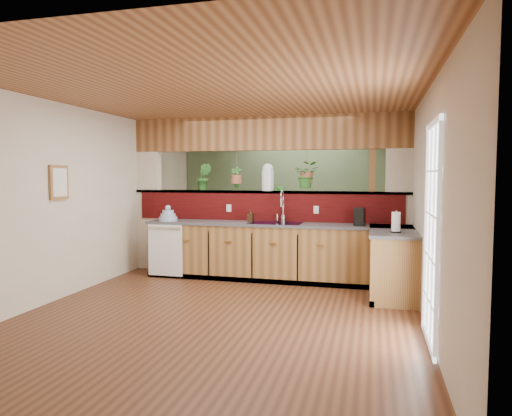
% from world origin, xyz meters
% --- Properties ---
extents(ground, '(4.60, 7.00, 0.01)m').
position_xyz_m(ground, '(0.00, 0.00, 0.00)').
color(ground, '#4E2B18').
rests_on(ground, ground).
extents(ceiling, '(4.60, 7.00, 0.01)m').
position_xyz_m(ceiling, '(0.00, 0.00, 2.60)').
color(ceiling, brown).
rests_on(ceiling, ground).
extents(wall_back, '(4.60, 0.02, 2.60)m').
position_xyz_m(wall_back, '(0.00, 3.50, 1.30)').
color(wall_back, beige).
rests_on(wall_back, ground).
extents(wall_front, '(4.60, 0.02, 2.60)m').
position_xyz_m(wall_front, '(0.00, -3.50, 1.30)').
color(wall_front, beige).
rests_on(wall_front, ground).
extents(wall_left, '(0.02, 7.00, 2.60)m').
position_xyz_m(wall_left, '(-2.30, 0.00, 1.30)').
color(wall_left, beige).
rests_on(wall_left, ground).
extents(wall_right, '(0.02, 7.00, 2.60)m').
position_xyz_m(wall_right, '(2.30, 0.00, 1.30)').
color(wall_right, beige).
rests_on(wall_right, ground).
extents(pass_through_partition, '(4.60, 0.21, 2.60)m').
position_xyz_m(pass_through_partition, '(0.03, 1.35, 1.19)').
color(pass_through_partition, beige).
rests_on(pass_through_partition, ground).
extents(pass_through_ledge, '(4.60, 0.21, 0.04)m').
position_xyz_m(pass_through_ledge, '(0.00, 1.35, 1.37)').
color(pass_through_ledge, brown).
rests_on(pass_through_ledge, ground).
extents(header_beam, '(4.60, 0.15, 0.55)m').
position_xyz_m(header_beam, '(0.00, 1.35, 2.33)').
color(header_beam, brown).
rests_on(header_beam, ground).
extents(sage_backwall, '(4.55, 0.02, 2.55)m').
position_xyz_m(sage_backwall, '(0.00, 3.48, 1.30)').
color(sage_backwall, '#556D4A').
rests_on(sage_backwall, ground).
extents(countertop, '(4.14, 1.52, 0.90)m').
position_xyz_m(countertop, '(0.84, 0.87, 0.45)').
color(countertop, brown).
rests_on(countertop, ground).
extents(dishwasher, '(0.58, 0.03, 0.82)m').
position_xyz_m(dishwasher, '(-1.48, 0.66, 0.46)').
color(dishwasher, white).
rests_on(dishwasher, ground).
extents(navy_sink, '(0.82, 0.50, 0.18)m').
position_xyz_m(navy_sink, '(0.25, 0.98, 0.82)').
color(navy_sink, black).
rests_on(navy_sink, countertop).
extents(french_door, '(0.06, 1.02, 2.16)m').
position_xyz_m(french_door, '(2.27, -1.30, 1.05)').
color(french_door, white).
rests_on(french_door, ground).
extents(framed_print, '(0.04, 0.35, 0.45)m').
position_xyz_m(framed_print, '(-2.27, -0.80, 1.55)').
color(framed_print, brown).
rests_on(framed_print, wall_left).
extents(faucet, '(0.22, 0.22, 0.51)m').
position_xyz_m(faucet, '(0.33, 1.13, 1.17)').
color(faucet, '#B7B7B2').
rests_on(faucet, countertop).
extents(dish_stack, '(0.30, 0.30, 0.26)m').
position_xyz_m(dish_stack, '(-1.52, 0.87, 0.98)').
color(dish_stack, '#96A7C1').
rests_on(dish_stack, countertop).
extents(soap_dispenser, '(0.10, 0.10, 0.20)m').
position_xyz_m(soap_dispenser, '(-0.17, 1.03, 1.00)').
color(soap_dispenser, '#392714').
rests_on(soap_dispenser, countertop).
extents(coffee_maker, '(0.14, 0.24, 0.27)m').
position_xyz_m(coffee_maker, '(1.53, 0.93, 1.02)').
color(coffee_maker, black).
rests_on(coffee_maker, countertop).
extents(paper_towel, '(0.13, 0.13, 0.29)m').
position_xyz_m(paper_towel, '(2.01, 0.20, 1.03)').
color(paper_towel, black).
rests_on(paper_towel, countertop).
extents(glass_jar, '(0.20, 0.20, 0.44)m').
position_xyz_m(glass_jar, '(0.04, 1.35, 1.61)').
color(glass_jar, silver).
rests_on(glass_jar, pass_through_ledge).
extents(ledge_plant_left, '(0.28, 0.24, 0.45)m').
position_xyz_m(ledge_plant_left, '(-1.07, 1.35, 1.62)').
color(ledge_plant_left, '#296222').
rests_on(ledge_plant_left, pass_through_ledge).
extents(hanging_plant_a, '(0.20, 0.17, 0.54)m').
position_xyz_m(hanging_plant_a, '(-0.50, 1.35, 1.73)').
color(hanging_plant_a, brown).
rests_on(hanging_plant_a, header_beam).
extents(hanging_plant_b, '(0.40, 0.35, 0.54)m').
position_xyz_m(hanging_plant_b, '(0.68, 1.35, 1.83)').
color(hanging_plant_b, brown).
rests_on(hanging_plant_b, header_beam).
extents(shelving_console, '(1.44, 0.92, 0.94)m').
position_xyz_m(shelving_console, '(-0.60, 3.25, 0.50)').
color(shelving_console, black).
rests_on(shelving_console, ground).
extents(shelf_plant_a, '(0.23, 0.18, 0.38)m').
position_xyz_m(shelf_plant_a, '(-0.97, 3.25, 1.16)').
color(shelf_plant_a, '#296222').
rests_on(shelf_plant_a, shelving_console).
extents(shelf_plant_b, '(0.31, 0.31, 0.46)m').
position_xyz_m(shelf_plant_b, '(-0.18, 3.25, 1.20)').
color(shelf_plant_b, '#296222').
rests_on(shelf_plant_b, shelving_console).
extents(floor_plant, '(0.63, 0.56, 0.66)m').
position_xyz_m(floor_plant, '(1.09, 2.62, 0.33)').
color(floor_plant, '#296222').
rests_on(floor_plant, ground).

